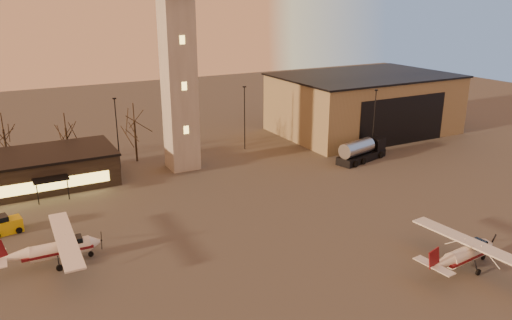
% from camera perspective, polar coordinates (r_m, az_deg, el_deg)
% --- Properties ---
extents(ground, '(220.00, 220.00, 0.00)m').
position_cam_1_polar(ground, '(47.47, 4.60, -11.19)').
color(ground, '#423F3D').
rests_on(ground, ground).
extents(control_tower, '(6.80, 6.80, 32.60)m').
position_cam_1_polar(control_tower, '(68.86, -8.96, 12.14)').
color(control_tower, gray).
rests_on(control_tower, ground).
extents(hangar, '(30.60, 20.60, 10.30)m').
position_cam_1_polar(hangar, '(92.13, 12.19, 6.36)').
color(hangar, '#867957').
rests_on(hangar, ground).
extents(terminal, '(25.40, 12.20, 4.30)m').
position_cam_1_polar(terminal, '(69.80, -26.18, -1.37)').
color(terminal, black).
rests_on(terminal, ground).
extents(light_poles, '(58.50, 12.25, 10.14)m').
position_cam_1_polar(light_poles, '(71.85, -8.43, 3.55)').
color(light_poles, black).
rests_on(light_poles, ground).
extents(tree_row, '(37.20, 9.20, 8.80)m').
position_cam_1_polar(tree_row, '(76.28, -20.69, 3.83)').
color(tree_row, black).
rests_on(tree_row, ground).
extents(cessna_front, '(9.75, 12.30, 3.38)m').
position_cam_1_polar(cessna_front, '(49.33, 23.14, -9.99)').
color(cessna_front, beige).
rests_on(cessna_front, ground).
extents(cessna_rear, '(9.84, 12.45, 3.44)m').
position_cam_1_polar(cessna_rear, '(49.42, -21.28, -9.67)').
color(cessna_rear, silver).
rests_on(cessna_rear, ground).
extents(fuel_truck, '(9.31, 4.69, 3.32)m').
position_cam_1_polar(fuel_truck, '(75.79, 11.96, 0.89)').
color(fuel_truck, black).
rests_on(fuel_truck, ground).
extents(service_cart, '(3.37, 2.44, 1.98)m').
position_cam_1_polar(service_cart, '(57.86, -26.78, -6.78)').
color(service_cart, '#DBB90C').
rests_on(service_cart, ground).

